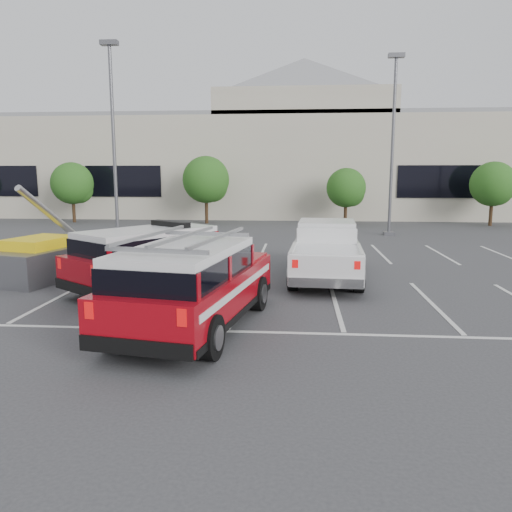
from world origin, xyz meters
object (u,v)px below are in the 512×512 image
(tree_mid_left, at_px, (207,181))
(ladder_suv, at_px, (193,291))
(light_pole_mid, at_px, (393,146))
(white_pickup, at_px, (326,256))
(tree_mid_right, at_px, (347,189))
(light_pole_left, at_px, (114,143))
(tree_left, at_px, (74,185))
(convention_building, at_px, (282,161))
(tree_right, at_px, (494,186))
(fire_chief_suv, at_px, (159,261))
(utility_rig, at_px, (36,261))

(tree_mid_left, relative_size, ladder_suv, 0.79)
(light_pole_mid, xyz_separation_m, white_pickup, (-4.38, -12.55, -4.41))
(tree_mid_right, bearing_deg, light_pole_left, -142.50)
(white_pickup, bearing_deg, tree_mid_right, 85.72)
(tree_left, height_order, light_pole_mid, light_pole_mid)
(white_pickup, bearing_deg, convention_building, 98.20)
(tree_right, bearing_deg, tree_mid_right, -180.00)
(tree_mid_left, height_order, tree_mid_right, tree_mid_left)
(tree_mid_right, bearing_deg, tree_right, 0.00)
(light_pole_left, height_order, fire_chief_suv, light_pole_left)
(tree_right, bearing_deg, tree_left, 180.00)
(tree_mid_left, bearing_deg, tree_left, -180.00)
(tree_mid_right, bearing_deg, tree_mid_left, 180.00)
(tree_left, distance_m, fire_chief_suv, 24.03)
(tree_right, bearing_deg, ladder_suv, -122.68)
(convention_building, relative_size, tree_mid_left, 12.38)
(convention_building, relative_size, tree_right, 13.58)
(convention_building, xyz_separation_m, white_pickup, (2.43, -28.42, -3.94))
(convention_building, relative_size, fire_chief_suv, 9.82)
(fire_chief_suv, relative_size, utility_rig, 1.52)
(light_pole_mid, bearing_deg, tree_mid_right, 107.52)
(tree_left, xyz_separation_m, tree_mid_left, (10.00, 0.00, 0.27))
(light_pole_left, bearing_deg, tree_left, 124.52)
(tree_mid_left, height_order, white_pickup, tree_mid_left)
(convention_building, bearing_deg, white_pickup, -85.10)
(tree_left, relative_size, light_pole_left, 0.43)
(tree_right, xyz_separation_m, fire_chief_suv, (-17.86, -20.64, -1.91))
(light_pole_mid, bearing_deg, tree_left, 164.57)
(white_pickup, bearing_deg, tree_right, 59.45)
(white_pickup, bearing_deg, tree_mid_left, 115.33)
(light_pole_left, bearing_deg, convention_building, 67.61)
(tree_right, bearing_deg, tree_mid_left, 180.00)
(tree_right, xyz_separation_m, light_pole_mid, (-8.09, -6.05, 2.41))
(ladder_suv, bearing_deg, light_pole_mid, 77.29)
(tree_mid_left, bearing_deg, utility_rig, -97.09)
(tree_mid_left, relative_size, utility_rig, 1.20)
(tree_mid_left, xyz_separation_m, light_pole_left, (-3.09, -10.05, 2.14))
(light_pole_left, bearing_deg, utility_rig, -86.19)
(tree_mid_left, relative_size, light_pole_mid, 0.47)
(convention_building, bearing_deg, tree_left, -146.95)
(convention_building, bearing_deg, light_pole_left, -112.39)
(light_pole_mid, distance_m, ladder_suv, 20.74)
(light_pole_left, relative_size, fire_chief_suv, 1.68)
(tree_right, height_order, light_pole_left, light_pole_left)
(light_pole_left, distance_m, utility_rig, 10.68)
(ladder_suv, bearing_deg, tree_mid_left, 109.31)
(light_pole_left, xyz_separation_m, light_pole_mid, (15.00, 4.00, 0.00))
(tree_left, distance_m, utility_rig, 21.19)
(light_pole_mid, height_order, ladder_suv, light_pole_mid)
(tree_left, bearing_deg, fire_chief_suv, -59.53)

